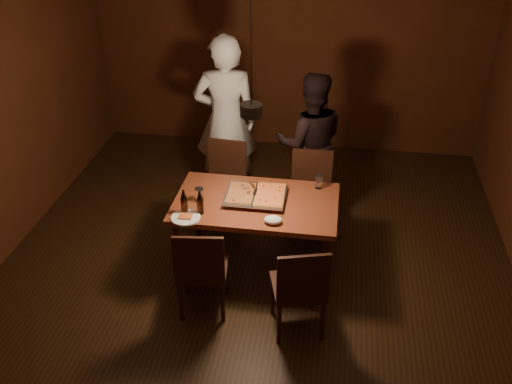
# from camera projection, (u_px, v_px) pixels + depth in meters

# --- Properties ---
(room_shell) EXTENTS (6.00, 6.00, 6.00)m
(room_shell) POSITION_uv_depth(u_px,v_px,m) (252.00, 150.00, 4.70)
(room_shell) COLOR #341E0E
(room_shell) RESTS_ON ground
(dining_table) EXTENTS (1.50, 0.90, 0.75)m
(dining_table) POSITION_uv_depth(u_px,v_px,m) (256.00, 208.00, 5.27)
(dining_table) COLOR brown
(dining_table) RESTS_ON floor
(chair_far_left) EXTENTS (0.46, 0.46, 0.49)m
(chair_far_left) POSITION_uv_depth(u_px,v_px,m) (225.00, 174.00, 6.10)
(chair_far_left) COLOR #38190F
(chair_far_left) RESTS_ON floor
(chair_far_right) EXTENTS (0.42, 0.42, 0.49)m
(chair_far_right) POSITION_uv_depth(u_px,v_px,m) (311.00, 185.00, 5.90)
(chair_far_right) COLOR #38190F
(chair_far_right) RESTS_ON floor
(chair_near_left) EXTENTS (0.47, 0.47, 0.49)m
(chair_near_left) POSITION_uv_depth(u_px,v_px,m) (201.00, 265.00, 4.77)
(chair_near_left) COLOR #38190F
(chair_near_left) RESTS_ON floor
(chair_near_right) EXTENTS (0.52, 0.52, 0.49)m
(chair_near_right) POSITION_uv_depth(u_px,v_px,m) (300.00, 284.00, 4.57)
(chair_near_right) COLOR #38190F
(chair_near_right) RESTS_ON floor
(pizza_tray) EXTENTS (0.56, 0.46, 0.05)m
(pizza_tray) POSITION_uv_depth(u_px,v_px,m) (256.00, 197.00, 5.25)
(pizza_tray) COLOR silver
(pizza_tray) RESTS_ON dining_table
(pizza_meat) EXTENTS (0.24, 0.38, 0.02)m
(pizza_meat) POSITION_uv_depth(u_px,v_px,m) (241.00, 193.00, 5.25)
(pizza_meat) COLOR maroon
(pizza_meat) RESTS_ON pizza_tray
(pizza_cheese) EXTENTS (0.28, 0.43, 0.02)m
(pizza_cheese) POSITION_uv_depth(u_px,v_px,m) (270.00, 195.00, 5.22)
(pizza_cheese) COLOR gold
(pizza_cheese) RESTS_ON pizza_tray
(spatula) EXTENTS (0.19, 0.25, 0.04)m
(spatula) POSITION_uv_depth(u_px,v_px,m) (256.00, 192.00, 5.26)
(spatula) COLOR silver
(spatula) RESTS_ON pizza_tray
(beer_bottle_a) EXTENTS (0.06, 0.06, 0.23)m
(beer_bottle_a) POSITION_uv_depth(u_px,v_px,m) (184.00, 202.00, 5.01)
(beer_bottle_a) COLOR black
(beer_bottle_a) RESTS_ON dining_table
(beer_bottle_b) EXTENTS (0.06, 0.06, 0.23)m
(beer_bottle_b) POSITION_uv_depth(u_px,v_px,m) (200.00, 203.00, 5.00)
(beer_bottle_b) COLOR black
(beer_bottle_b) RESTS_ON dining_table
(water_glass_left) EXTENTS (0.08, 0.08, 0.13)m
(water_glass_left) POSITION_uv_depth(u_px,v_px,m) (199.00, 195.00, 5.21)
(water_glass_left) COLOR silver
(water_glass_left) RESTS_ON dining_table
(water_glass_right) EXTENTS (0.07, 0.07, 0.14)m
(water_glass_right) POSITION_uv_depth(u_px,v_px,m) (319.00, 182.00, 5.40)
(water_glass_right) COLOR silver
(water_glass_right) RESTS_ON dining_table
(plate_slice) EXTENTS (0.26, 0.26, 0.03)m
(plate_slice) POSITION_uv_depth(u_px,v_px,m) (186.00, 217.00, 4.99)
(plate_slice) COLOR white
(plate_slice) RESTS_ON dining_table
(napkin) EXTENTS (0.16, 0.12, 0.07)m
(napkin) POSITION_uv_depth(u_px,v_px,m) (273.00, 220.00, 4.91)
(napkin) COLOR white
(napkin) RESTS_ON dining_table
(diner_white) EXTENTS (0.77, 0.57, 1.92)m
(diner_white) POSITION_uv_depth(u_px,v_px,m) (226.00, 120.00, 6.28)
(diner_white) COLOR silver
(diner_white) RESTS_ON floor
(diner_dark) EXTENTS (0.86, 0.72, 1.59)m
(diner_dark) POSITION_uv_depth(u_px,v_px,m) (310.00, 143.00, 6.18)
(diner_dark) COLOR black
(diner_dark) RESTS_ON floor
(pendant_lamp) EXTENTS (0.18, 0.18, 1.10)m
(pendant_lamp) POSITION_uv_depth(u_px,v_px,m) (251.00, 109.00, 4.51)
(pendant_lamp) COLOR black
(pendant_lamp) RESTS_ON ceiling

